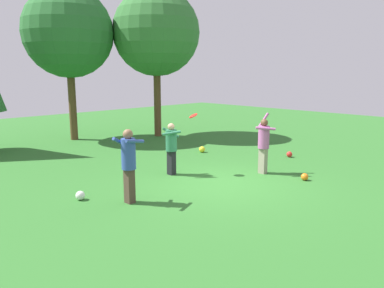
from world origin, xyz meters
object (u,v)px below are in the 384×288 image
at_px(person_bystander, 129,159).
at_px(ball_orange, 305,177).
at_px(person_catcher, 171,145).
at_px(ball_white, 80,196).
at_px(person_thrower, 264,141).
at_px(frisbee, 193,116).
at_px(tree_center, 68,33).
at_px(ball_yellow, 202,149).
at_px(tree_right, 156,33).
at_px(ball_red, 289,154).

relative_size(person_bystander, ball_orange, 8.55).
height_order(person_catcher, ball_white, person_catcher).
relative_size(person_thrower, frisbee, 5.19).
bearing_deg(tree_center, ball_yellow, -70.64).
relative_size(person_thrower, person_catcher, 1.18).
xyz_separation_m(ball_white, tree_right, (7.37, 5.94, 4.77)).
relative_size(person_catcher, tree_center, 0.23).
xyz_separation_m(person_thrower, tree_right, (2.12, 7.64, 3.87)).
relative_size(person_thrower, ball_orange, 8.93).
bearing_deg(ball_yellow, ball_red, -59.22).
bearing_deg(ball_white, ball_red, -7.97).
distance_m(person_thrower, ball_yellow, 3.66).
bearing_deg(frisbee, tree_center, 87.96).
bearing_deg(ball_red, ball_white, 172.03).
height_order(ball_white, tree_center, tree_center).
height_order(person_catcher, tree_right, tree_right).
xyz_separation_m(ball_red, ball_orange, (-2.35, -1.92, -0.00)).
height_order(ball_white, ball_orange, ball_white).
relative_size(ball_yellow, ball_white, 1.06).
relative_size(ball_red, tree_center, 0.03).
distance_m(person_bystander, ball_white, 1.58).
xyz_separation_m(person_catcher, tree_right, (4.23, 5.77, 3.95)).
bearing_deg(person_thrower, ball_yellow, -61.22).
height_order(ball_red, tree_right, tree_right).
bearing_deg(ball_orange, person_thrower, 99.27).
relative_size(ball_white, tree_center, 0.03).
bearing_deg(person_catcher, ball_white, -139.06).
bearing_deg(person_bystander, ball_orange, -37.96).
xyz_separation_m(person_bystander, tree_center, (3.21, 8.90, 3.70)).
xyz_separation_m(ball_orange, tree_center, (-1.50, 10.89, 4.66)).
distance_m(ball_red, ball_orange, 3.03).
bearing_deg(tree_center, person_bystander, -109.85).
xyz_separation_m(frisbee, ball_yellow, (2.45, 1.98, -1.68)).
bearing_deg(person_catcher, tree_right, 91.50).
xyz_separation_m(person_catcher, tree_center, (0.82, 7.71, 3.83)).
relative_size(person_bystander, ball_yellow, 7.50).
xyz_separation_m(person_catcher, ball_yellow, (2.97, 1.57, -0.81)).
distance_m(person_thrower, tree_center, 10.37).
bearing_deg(person_bystander, ball_yellow, 12.20).
xyz_separation_m(person_thrower, ball_red, (2.56, 0.61, -0.90)).
xyz_separation_m(person_thrower, ball_yellow, (0.87, 3.44, -0.89)).
xyz_separation_m(frisbee, tree_center, (0.29, 8.11, 2.97)).
distance_m(person_thrower, person_bystander, 4.55).
bearing_deg(ball_white, ball_orange, -28.87).
distance_m(person_thrower, person_catcher, 2.82).
bearing_deg(tree_center, tree_right, -29.65).
xyz_separation_m(person_thrower, person_bystander, (-4.50, 0.68, 0.06)).
bearing_deg(tree_right, person_catcher, -126.24).
bearing_deg(tree_center, frisbee, -92.04).
distance_m(ball_white, ball_red, 7.89).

